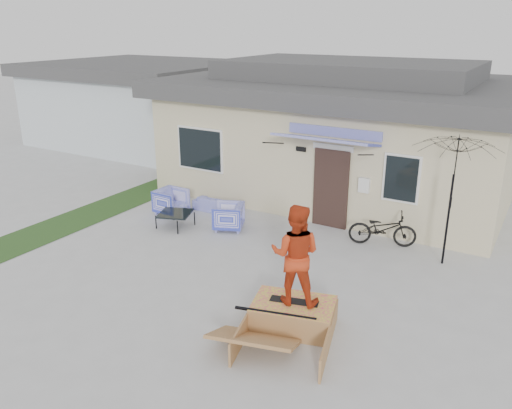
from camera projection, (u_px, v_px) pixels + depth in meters
The scene contains 13 objects.
ground at pixel (199, 286), 10.70m from camera, with size 90.00×90.00×0.00m, color #AFAFAF.
grass_strip at pixel (95, 212), 14.82m from camera, with size 1.40×8.00×0.01m, color #22411A.
house at pixel (346, 129), 16.54m from camera, with size 10.80×8.49×4.10m.
neighbor_house at pixel (142, 101), 23.25m from camera, with size 8.60×7.60×3.50m.
loveseat at pixel (218, 202), 14.86m from camera, with size 1.43×0.42×0.56m, color #2331B3.
armchair_left at pixel (171, 200), 14.63m from camera, with size 0.77×0.72×0.79m, color #2331B3.
armchair_right at pixel (228, 215), 13.53m from camera, with size 0.75×0.70×0.77m, color #2331B3.
coffee_table at pixel (175, 220), 13.73m from camera, with size 0.81×0.81×0.40m, color black.
bicycle at pixel (383, 225), 12.51m from camera, with size 0.57×1.62×1.04m, color black.
patio_umbrella at pixel (452, 190), 11.13m from camera, with size 1.94×1.81×2.20m.
skate_ramp at pixel (293, 315), 9.20m from camera, with size 1.43×1.91×0.48m, color #996A3C, non-canonical shape.
skateboard at pixel (294, 301), 9.16m from camera, with size 0.86×0.22×0.05m, color black.
skater at pixel (296, 253), 8.85m from camera, with size 0.89×0.68×1.81m, color red.
Camera 1 is at (5.86, -7.60, 5.17)m, focal length 36.26 mm.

